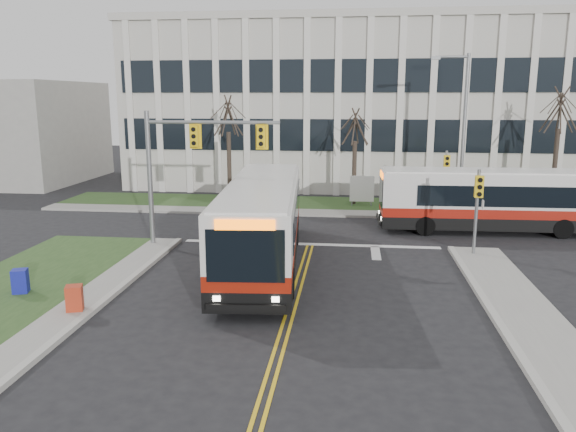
# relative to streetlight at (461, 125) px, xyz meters

# --- Properties ---
(ground) EXTENTS (120.00, 120.00, 0.00)m
(ground) POSITION_rel_streetlight_xyz_m (-8.03, -16.20, -5.19)
(ground) COLOR black
(ground) RESTS_ON ground
(sidewalk_cross) EXTENTS (44.00, 1.60, 0.14)m
(sidewalk_cross) POSITION_rel_streetlight_xyz_m (-3.03, -1.00, -5.12)
(sidewalk_cross) COLOR #9E9B93
(sidewalk_cross) RESTS_ON ground
(building_lawn) EXTENTS (44.00, 5.00, 0.12)m
(building_lawn) POSITION_rel_streetlight_xyz_m (-3.03, 1.80, -5.13)
(building_lawn) COLOR #2B491F
(building_lawn) RESTS_ON ground
(office_building) EXTENTS (40.00, 16.00, 12.00)m
(office_building) POSITION_rel_streetlight_xyz_m (-3.03, 13.80, 0.81)
(office_building) COLOR #B9B4AA
(office_building) RESTS_ON ground
(building_annex) EXTENTS (12.00, 12.00, 8.00)m
(building_annex) POSITION_rel_streetlight_xyz_m (-34.03, 9.80, -1.19)
(building_annex) COLOR #9E9B93
(building_annex) RESTS_ON ground
(mast_arm_signal) EXTENTS (6.11, 0.38, 6.20)m
(mast_arm_signal) POSITION_rel_streetlight_xyz_m (-13.65, -9.04, -0.94)
(mast_arm_signal) COLOR slate
(mast_arm_signal) RESTS_ON ground
(signal_pole_near) EXTENTS (0.34, 0.39, 3.80)m
(signal_pole_near) POSITION_rel_streetlight_xyz_m (-0.83, -9.30, -2.69)
(signal_pole_near) COLOR slate
(signal_pole_near) RESTS_ON ground
(signal_pole_far) EXTENTS (0.34, 0.39, 3.80)m
(signal_pole_far) POSITION_rel_streetlight_xyz_m (-0.83, -0.80, -2.69)
(signal_pole_far) COLOR slate
(signal_pole_far) RESTS_ON ground
(streetlight) EXTENTS (2.15, 0.25, 9.20)m
(streetlight) POSITION_rel_streetlight_xyz_m (0.00, 0.00, 0.00)
(streetlight) COLOR slate
(streetlight) RESTS_ON ground
(directory_sign) EXTENTS (1.50, 0.12, 2.00)m
(directory_sign) POSITION_rel_streetlight_xyz_m (-5.53, 1.30, -4.02)
(directory_sign) COLOR slate
(directory_sign) RESTS_ON ground
(tree_left) EXTENTS (1.80, 1.80, 7.70)m
(tree_left) POSITION_rel_streetlight_xyz_m (-14.03, 1.80, 0.32)
(tree_left) COLOR #42352B
(tree_left) RESTS_ON ground
(tree_mid) EXTENTS (1.80, 1.80, 6.82)m
(tree_mid) POSITION_rel_streetlight_xyz_m (-6.03, 2.00, -0.31)
(tree_mid) COLOR #42352B
(tree_mid) RESTS_ON ground
(tree_right) EXTENTS (1.80, 1.80, 8.25)m
(tree_right) POSITION_rel_streetlight_xyz_m (5.97, 1.80, 0.71)
(tree_right) COLOR #42352B
(tree_right) RESTS_ON ground
(bus_main) EXTENTS (3.70, 12.80, 3.37)m
(bus_main) POSITION_rel_streetlight_xyz_m (-9.74, -11.38, -3.51)
(bus_main) COLOR silver
(bus_main) RESTS_ON ground
(bus_cross) EXTENTS (11.73, 2.79, 3.11)m
(bus_cross) POSITION_rel_streetlight_xyz_m (1.21, -4.37, -3.64)
(bus_cross) COLOR silver
(bus_cross) RESTS_ON ground
(newspaper_box_blue) EXTENTS (0.61, 0.58, 0.95)m
(newspaper_box_blue) POSITION_rel_streetlight_xyz_m (-17.53, -16.11, -4.72)
(newspaper_box_blue) COLOR #151A92
(newspaper_box_blue) RESTS_ON ground
(newspaper_box_red) EXTENTS (0.62, 0.59, 0.95)m
(newspaper_box_red) POSITION_rel_streetlight_xyz_m (-14.83, -17.51, -4.72)
(newspaper_box_red) COLOR #AB2E16
(newspaper_box_red) RESTS_ON ground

